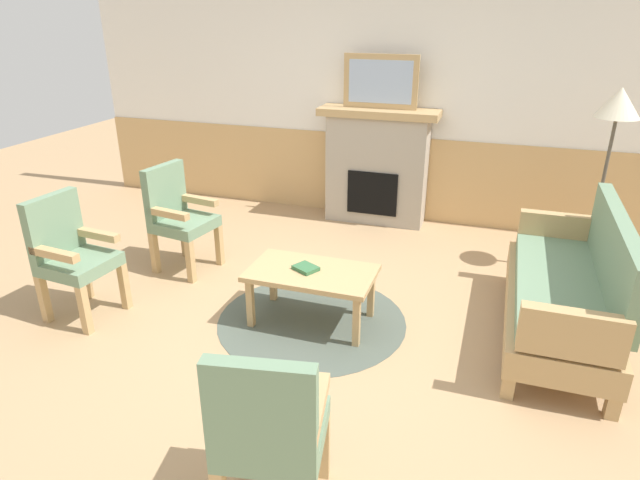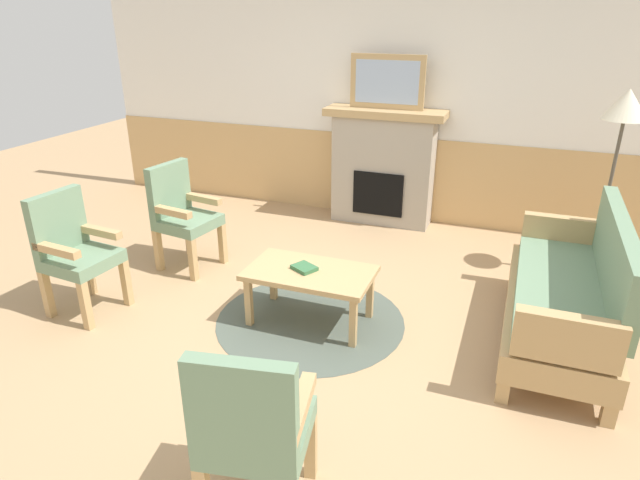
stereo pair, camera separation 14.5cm
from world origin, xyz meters
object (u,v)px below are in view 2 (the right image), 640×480
coffee_table (310,277)px  book_on_table (304,268)px  floor_lamp_by_couch (624,117)px  framed_picture (387,82)px  armchair_by_window_left (74,248)px  armchair_near_fireplace (182,212)px  couch (568,294)px  armchair_front_left (252,427)px  fireplace (383,166)px

coffee_table → book_on_table: (-0.05, -0.00, 0.07)m
floor_lamp_by_couch → book_on_table: bearing=-142.8°
framed_picture → armchair_by_window_left: 3.47m
book_on_table → armchair_by_window_left: size_ratio=0.18×
framed_picture → armchair_near_fireplace: 2.53m
coffee_table → framed_picture: bearing=91.1°
framed_picture → armchair_near_fireplace: bearing=-128.7°
couch → coffee_table: bearing=-168.3°
armchair_near_fireplace → floor_lamp_by_couch: size_ratio=0.58×
couch → book_on_table: couch is taller
armchair_near_fireplace → floor_lamp_by_couch: (3.62, 1.12, 0.91)m
book_on_table → armchair_front_left: bearing=-75.2°
fireplace → armchair_by_window_left: fireplace is taller
armchair_near_fireplace → armchair_front_left: size_ratio=1.00×
fireplace → couch: size_ratio=0.72×
book_on_table → coffee_table: bearing=0.2°
framed_picture → armchair_near_fireplace: size_ratio=0.82×
framed_picture → armchair_by_window_left: framed_picture is taller
couch → floor_lamp_by_couch: size_ratio=1.07×
book_on_table → armchair_by_window_left: bearing=-165.0°
fireplace → book_on_table: fireplace is taller
armchair_by_window_left → armchair_near_fireplace: bearing=72.4°
couch → coffee_table: 1.87m
armchair_front_left → floor_lamp_by_couch: (1.71, 3.41, 0.91)m
framed_picture → couch: 2.95m
armchair_by_window_left → framed_picture: bearing=57.9°
book_on_table → armchair_by_window_left: armchair_by_window_left is taller
armchair_by_window_left → armchair_front_left: 2.57m
armchair_front_left → couch: bearing=56.5°
couch → armchair_near_fireplace: size_ratio=1.84×
fireplace → book_on_table: 2.35m
fireplace → floor_lamp_by_couch: floor_lamp_by_couch is taller
framed_picture → coffee_table: 2.62m
armchair_by_window_left → coffee_table: bearing=14.7°
book_on_table → armchair_by_window_left: (-1.77, -0.47, 0.08)m
framed_picture → floor_lamp_by_couch: bearing=-17.3°
framed_picture → book_on_table: bearing=-90.0°
book_on_table → armchair_near_fireplace: size_ratio=0.18×
armchair_near_fireplace → coffee_table: bearing=-19.7°
coffee_table → armchair_by_window_left: bearing=-165.3°
armchair_near_fireplace → armchair_by_window_left: (-0.32, -1.01, 0.00)m
coffee_table → armchair_near_fireplace: 1.59m
fireplace → armchair_near_fireplace: size_ratio=1.33×
armchair_near_fireplace → fireplace: bearing=51.3°
coffee_table → floor_lamp_by_couch: (2.13, 1.66, 1.06)m
book_on_table → floor_lamp_by_couch: (2.18, 1.66, 1.00)m
armchair_front_left → floor_lamp_by_couch: size_ratio=0.58×
fireplace → armchair_by_window_left: bearing=-122.1°
floor_lamp_by_couch → framed_picture: bearing=162.7°
framed_picture → armchair_front_left: bearing=-83.5°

